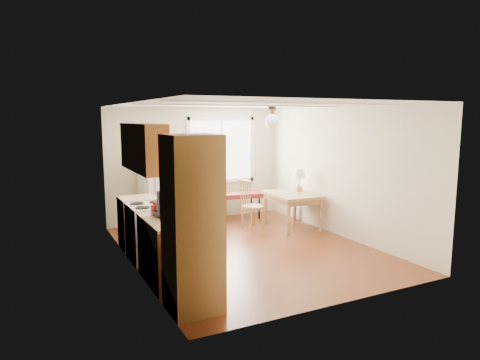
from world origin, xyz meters
TOP-DOWN VIEW (x-y plane):
  - room_shell at (0.00, 0.00)m, footprint 4.60×5.60m
  - kitchen_run at (-1.72, -0.63)m, footprint 0.65×3.40m
  - window_unit at (0.60, 2.47)m, footprint 1.64×0.05m
  - pendant_light at (0.70, 0.40)m, footprint 0.26×0.26m
  - refrigerator at (-0.99, 2.12)m, footprint 0.73×0.73m
  - bench at (0.72, 2.06)m, footprint 1.38×0.70m
  - dining_table at (1.50, 0.89)m, footprint 0.95×1.22m
  - chair at (0.63, 1.17)m, footprint 0.47×0.46m
  - table_lamp at (1.72, 0.97)m, footprint 0.28×0.28m
  - coffee_maker at (-1.72, -0.72)m, footprint 0.24×0.29m
  - kettle at (-1.80, -0.54)m, footprint 0.11×0.11m

SIDE VIEW (x-z plane):
  - bench at x=0.72m, z-range 0.24..0.84m
  - chair at x=0.63m, z-range 0.08..1.09m
  - dining_table at x=1.50m, z-range 0.26..0.99m
  - refrigerator at x=-0.99m, z-range 0.00..1.62m
  - kitchen_run at x=-1.72m, z-range -0.26..1.94m
  - kettle at x=-1.80m, z-range 0.88..1.09m
  - coffee_maker at x=-1.72m, z-range 0.85..1.24m
  - table_lamp at x=1.72m, z-range 0.84..1.33m
  - room_shell at x=0.00m, z-range -0.06..2.56m
  - window_unit at x=0.60m, z-range 0.79..2.31m
  - pendant_light at x=0.70m, z-range 2.04..2.44m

